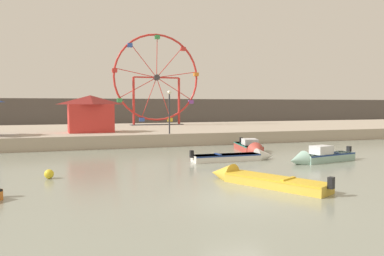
% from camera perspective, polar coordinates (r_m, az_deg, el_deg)
% --- Properties ---
extents(ground_plane, '(240.00, 240.00, 0.00)m').
position_cam_1_polar(ground_plane, '(14.61, 6.95, -10.32)').
color(ground_plane, gray).
extents(quay_promenade, '(110.00, 19.38, 1.05)m').
position_cam_1_polar(quay_promenade, '(40.85, -10.17, -0.73)').
color(quay_promenade, tan).
rests_on(quay_promenade, ground_plane).
extents(distant_town_skyline, '(140.00, 3.00, 4.40)m').
position_cam_1_polar(distant_town_skyline, '(63.79, -13.39, 2.22)').
color(distant_town_skyline, '#564C47').
rests_on(distant_town_skyline, ground_plane).
extents(motorboat_white_red_stripe, '(5.60, 1.16, 1.05)m').
position_cam_1_polar(motorboat_white_red_stripe, '(24.40, 6.98, -4.21)').
color(motorboat_white_red_stripe, silver).
rests_on(motorboat_white_red_stripe, ground_plane).
extents(motorboat_seafoam, '(5.20, 2.06, 1.27)m').
position_cam_1_polar(motorboat_seafoam, '(24.65, 18.00, -4.05)').
color(motorboat_seafoam, '#93BCAD').
rests_on(motorboat_seafoam, ground_plane).
extents(motorboat_mustard_yellow, '(3.64, 5.70, 1.09)m').
position_cam_1_polar(motorboat_mustard_yellow, '(17.39, 9.25, -7.34)').
color(motorboat_mustard_yellow, gold).
rests_on(motorboat_mustard_yellow, ground_plane).
extents(motorboat_faded_red, '(2.27, 5.32, 1.29)m').
position_cam_1_polar(motorboat_faded_red, '(28.65, 8.60, -2.89)').
color(motorboat_faded_red, '#B24238').
rests_on(motorboat_faded_red, ground_plane).
extents(ferris_wheel_red_frame, '(10.44, 1.20, 10.75)m').
position_cam_1_polar(ferris_wheel_red_frame, '(46.56, -5.21, 7.11)').
color(ferris_wheel_red_frame, red).
rests_on(ferris_wheel_red_frame, quay_promenade).
extents(carnival_booth_red_striped, '(4.22, 2.92, 3.23)m').
position_cam_1_polar(carnival_booth_red_striped, '(35.11, -14.63, 2.14)').
color(carnival_booth_red_striped, red).
rests_on(carnival_booth_red_striped, quay_promenade).
extents(promenade_lamp_near, '(0.32, 0.32, 3.59)m').
position_cam_1_polar(promenade_lamp_near, '(32.19, -3.33, 3.36)').
color(promenade_lamp_near, '#2D2D33').
rests_on(promenade_lamp_near, quay_promenade).
extents(mooring_buoy_orange, '(0.44, 0.44, 0.44)m').
position_cam_1_polar(mooring_buoy_orange, '(19.53, -20.21, -6.34)').
color(mooring_buoy_orange, yellow).
rests_on(mooring_buoy_orange, ground_plane).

